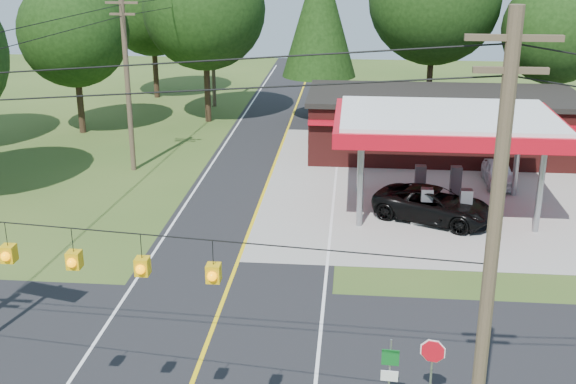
# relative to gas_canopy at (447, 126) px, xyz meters

# --- Properties ---
(ground) EXTENTS (120.00, 120.00, 0.00)m
(ground) POSITION_rel_gas_canopy_xyz_m (-9.00, -13.00, -4.27)
(ground) COLOR #2F4C1A
(ground) RESTS_ON ground
(main_highway) EXTENTS (8.00, 120.00, 0.02)m
(main_highway) POSITION_rel_gas_canopy_xyz_m (-9.00, -13.00, -4.26)
(main_highway) COLOR black
(main_highway) RESTS_ON ground
(cross_road) EXTENTS (70.00, 7.00, 0.02)m
(cross_road) POSITION_rel_gas_canopy_xyz_m (-9.00, -13.00, -4.25)
(cross_road) COLOR black
(cross_road) RESTS_ON ground
(lane_center_yellow) EXTENTS (0.15, 110.00, 0.00)m
(lane_center_yellow) POSITION_rel_gas_canopy_xyz_m (-9.00, -13.00, -4.24)
(lane_center_yellow) COLOR yellow
(lane_center_yellow) RESTS_ON main_highway
(gas_canopy) EXTENTS (10.60, 7.40, 4.88)m
(gas_canopy) POSITION_rel_gas_canopy_xyz_m (0.00, 0.00, 0.00)
(gas_canopy) COLOR gray
(gas_canopy) RESTS_ON ground
(convenience_store) EXTENTS (16.40, 7.55, 3.80)m
(convenience_store) POSITION_rel_gas_canopy_xyz_m (1.00, 9.98, -2.35)
(convenience_store) COLOR #561B18
(convenience_store) RESTS_ON ground
(utility_pole_near_right) EXTENTS (1.80, 0.30, 11.50)m
(utility_pole_near_right) POSITION_rel_gas_canopy_xyz_m (-1.50, -20.00, 1.69)
(utility_pole_near_right) COLOR #473828
(utility_pole_near_right) RESTS_ON ground
(utility_pole_far_left) EXTENTS (1.80, 0.30, 10.00)m
(utility_pole_far_left) POSITION_rel_gas_canopy_xyz_m (-17.00, 5.00, 0.93)
(utility_pole_far_left) COLOR #473828
(utility_pole_far_left) RESTS_ON ground
(utility_pole_north) EXTENTS (0.30, 0.30, 9.50)m
(utility_pole_north) POSITION_rel_gas_canopy_xyz_m (-15.50, 22.00, 0.48)
(utility_pole_north) COLOR #473828
(utility_pole_north) RESTS_ON ground
(overhead_beacons) EXTENTS (17.04, 2.04, 1.03)m
(overhead_beacons) POSITION_rel_gas_canopy_xyz_m (-10.00, -19.00, 1.95)
(overhead_beacons) COLOR black
(overhead_beacons) RESTS_ON ground
(treeline_backdrop) EXTENTS (70.27, 51.59, 13.30)m
(treeline_backdrop) POSITION_rel_gas_canopy_xyz_m (-8.18, 11.01, 3.22)
(treeline_backdrop) COLOR #332316
(treeline_backdrop) RESTS_ON ground
(suv_car) EXTENTS (7.49, 7.49, 1.57)m
(suv_car) POSITION_rel_gas_canopy_xyz_m (-0.50, -1.50, -3.48)
(suv_car) COLOR black
(suv_car) RESTS_ON ground
(sedan_car) EXTENTS (3.79, 3.79, 1.27)m
(sedan_car) POSITION_rel_gas_canopy_xyz_m (3.51, 4.24, -3.63)
(sedan_car) COLOR white
(sedan_car) RESTS_ON ground
(octagonal_stop_sign) EXTENTS (0.73, 0.23, 2.12)m
(octagonal_stop_sign) POSITION_rel_gas_canopy_xyz_m (-2.00, -16.01, -2.70)
(octagonal_stop_sign) COLOR gray
(octagonal_stop_sign) RESTS_ON ground
(route_sign_post) EXTENTS (0.48, 0.10, 2.34)m
(route_sign_post) POSITION_rel_gas_canopy_xyz_m (-3.20, -16.52, -2.86)
(route_sign_post) COLOR gray
(route_sign_post) RESTS_ON ground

